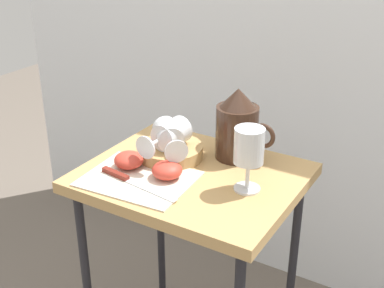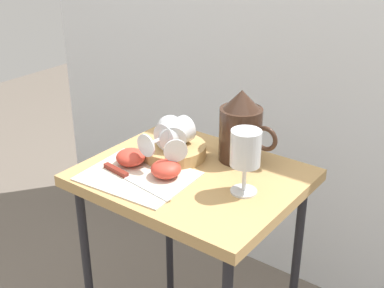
% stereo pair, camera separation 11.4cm
% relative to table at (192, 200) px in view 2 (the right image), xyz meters
% --- Properties ---
extents(curtain_drape, '(2.40, 0.03, 1.87)m').
position_rel_table_xyz_m(curtain_drape, '(0.00, 0.64, 0.30)').
color(curtain_drape, white).
rests_on(curtain_drape, ground_plane).
extents(table, '(0.54, 0.44, 0.72)m').
position_rel_table_xyz_m(table, '(0.00, 0.00, 0.00)').
color(table, tan).
rests_on(table, ground_plane).
extents(linen_napkin, '(0.28, 0.22, 0.00)m').
position_rel_table_xyz_m(linen_napkin, '(-0.09, -0.10, 0.08)').
color(linen_napkin, beige).
rests_on(linen_napkin, table).
extents(basket_tray, '(0.17, 0.17, 0.03)m').
position_rel_table_xyz_m(basket_tray, '(-0.09, 0.04, 0.10)').
color(basket_tray, tan).
rests_on(basket_tray, table).
extents(pitcher, '(0.16, 0.11, 0.19)m').
position_rel_table_xyz_m(pitcher, '(0.06, 0.14, 0.16)').
color(pitcher, '#382319').
rests_on(pitcher, table).
extents(wine_glass_upright, '(0.07, 0.07, 0.16)m').
position_rel_table_xyz_m(wine_glass_upright, '(0.16, -0.01, 0.19)').
color(wine_glass_upright, silver).
rests_on(wine_glass_upright, table).
extents(wine_glass_tipped_near, '(0.08, 0.16, 0.07)m').
position_rel_table_xyz_m(wine_glass_tipped_near, '(-0.09, 0.04, 0.15)').
color(wine_glass_tipped_near, silver).
rests_on(wine_glass_tipped_near, basket_tray).
extents(wine_glass_tipped_far, '(0.15, 0.15, 0.07)m').
position_rel_table_xyz_m(wine_glass_tipped_far, '(-0.09, 0.03, 0.15)').
color(wine_glass_tipped_far, silver).
rests_on(wine_glass_tipped_far, basket_tray).
extents(apple_half_left, '(0.08, 0.08, 0.04)m').
position_rel_table_xyz_m(apple_half_left, '(-0.15, -0.06, 0.11)').
color(apple_half_left, '#CC3D2D').
rests_on(apple_half_left, linen_napkin).
extents(apple_half_right, '(0.08, 0.08, 0.04)m').
position_rel_table_xyz_m(apple_half_right, '(-0.04, -0.06, 0.11)').
color(apple_half_right, '#CC3D2D').
rests_on(apple_half_right, linen_napkin).
extents(knife, '(0.24, 0.05, 0.01)m').
position_rel_table_xyz_m(knife, '(-0.11, -0.13, 0.09)').
color(knife, silver).
rests_on(knife, linen_napkin).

